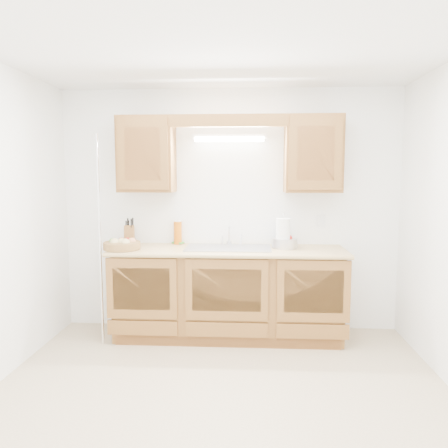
# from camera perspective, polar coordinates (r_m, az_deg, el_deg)

# --- Properties ---
(room) EXTENTS (3.52, 3.50, 2.50)m
(room) POSITION_cam_1_polar(r_m,az_deg,el_deg) (3.09, -0.52, -0.50)
(room) COLOR #C7B490
(room) RESTS_ON ground
(base_cabinets) EXTENTS (2.20, 0.60, 0.86)m
(base_cabinets) POSITION_cam_1_polar(r_m,az_deg,el_deg) (4.42, 0.55, -9.07)
(base_cabinets) COLOR brown
(base_cabinets) RESTS_ON ground
(countertop) EXTENTS (2.30, 0.63, 0.04)m
(countertop) POSITION_cam_1_polar(r_m,az_deg,el_deg) (4.31, 0.54, -3.49)
(countertop) COLOR tan
(countertop) RESTS_ON base_cabinets
(upper_cabinet_left) EXTENTS (0.55, 0.33, 0.75)m
(upper_cabinet_left) POSITION_cam_1_polar(r_m,az_deg,el_deg) (4.52, -10.05, 8.90)
(upper_cabinet_left) COLOR brown
(upper_cabinet_left) RESTS_ON room
(upper_cabinet_right) EXTENTS (0.55, 0.33, 0.75)m
(upper_cabinet_right) POSITION_cam_1_polar(r_m,az_deg,el_deg) (4.44, 11.54, 8.91)
(upper_cabinet_right) COLOR brown
(upper_cabinet_right) RESTS_ON room
(valance) EXTENTS (2.20, 0.05, 0.12)m
(valance) POSITION_cam_1_polar(r_m,az_deg,el_deg) (4.28, 0.56, 13.37)
(valance) COLOR brown
(valance) RESTS_ON room
(fluorescent_fixture) EXTENTS (0.76, 0.08, 0.08)m
(fluorescent_fixture) POSITION_cam_1_polar(r_m,az_deg,el_deg) (4.50, 0.70, 11.21)
(fluorescent_fixture) COLOR white
(fluorescent_fixture) RESTS_ON room
(sink) EXTENTS (0.84, 0.46, 0.36)m
(sink) POSITION_cam_1_polar(r_m,az_deg,el_deg) (4.34, 0.56, -4.11)
(sink) COLOR #9E9EA3
(sink) RESTS_ON countertop
(wire_shelf_pole) EXTENTS (0.03, 0.03, 2.00)m
(wire_shelf_pole) POSITION_cam_1_polar(r_m,az_deg,el_deg) (4.28, -15.91, -2.19)
(wire_shelf_pole) COLOR silver
(wire_shelf_pole) RESTS_ON ground
(outlet_plate) EXTENTS (0.08, 0.01, 0.12)m
(outlet_plate) POSITION_cam_1_polar(r_m,az_deg,el_deg) (4.63, 12.55, 0.42)
(outlet_plate) COLOR white
(outlet_plate) RESTS_ON room
(fruit_basket) EXTENTS (0.39, 0.39, 0.11)m
(fruit_basket) POSITION_cam_1_polar(r_m,az_deg,el_deg) (4.36, -13.18, -2.62)
(fruit_basket) COLOR olive
(fruit_basket) RESTS_ON countertop
(knife_block) EXTENTS (0.13, 0.18, 0.29)m
(knife_block) POSITION_cam_1_polar(r_m,az_deg,el_deg) (4.61, -12.25, -1.42)
(knife_block) COLOR brown
(knife_block) RESTS_ON countertop
(orange_canister) EXTENTS (0.10, 0.10, 0.25)m
(orange_canister) POSITION_cam_1_polar(r_m,az_deg,el_deg) (4.59, -6.05, -1.07)
(orange_canister) COLOR #CB610B
(orange_canister) RESTS_ON countertop
(soap_bottle) EXTENTS (0.11, 0.11, 0.19)m
(soap_bottle) POSITION_cam_1_polar(r_m,az_deg,el_deg) (4.53, 7.53, -1.56)
(soap_bottle) COLOR blue
(soap_bottle) RESTS_ON countertop
(sponge) EXTENTS (0.13, 0.11, 0.02)m
(sponge) POSITION_cam_1_polar(r_m,az_deg,el_deg) (4.61, -6.02, -2.50)
(sponge) COLOR #CC333F
(sponge) RESTS_ON countertop
(paper_towel) EXTENTS (0.18, 0.18, 0.35)m
(paper_towel) POSITION_cam_1_polar(r_m,az_deg,el_deg) (4.34, 7.72, -1.25)
(paper_towel) COLOR silver
(paper_towel) RESTS_ON countertop
(apple_bowl) EXTENTS (0.34, 0.34, 0.13)m
(apple_bowl) POSITION_cam_1_polar(r_m,az_deg,el_deg) (4.38, 7.96, -2.37)
(apple_bowl) COLOR silver
(apple_bowl) RESTS_ON countertop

